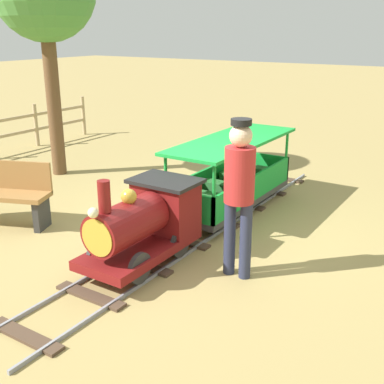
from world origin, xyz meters
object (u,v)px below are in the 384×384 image
locomotive (145,221)px  passenger_car (232,181)px  park_bench (1,193)px  conductor_person (239,187)px

locomotive → passenger_car: 1.93m
locomotive → park_bench: locomotive is taller
passenger_car → park_bench: 3.04m
locomotive → conductor_person: (-0.95, -0.28, 0.47)m
conductor_person → passenger_car: bearing=-59.9°
conductor_person → park_bench: (3.19, 0.40, -0.54)m
conductor_person → park_bench: size_ratio=1.19×
passenger_car → conductor_person: (-0.95, 1.65, 0.53)m
passenger_car → park_bench: bearing=42.4°
locomotive → passenger_car: locomotive is taller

